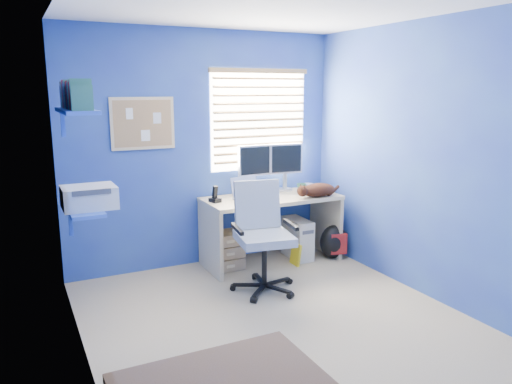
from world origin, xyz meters
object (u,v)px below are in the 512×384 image
cat (318,190)px  office_chair (263,250)px  laptop (251,189)px  tower_pc (297,238)px  desk (271,229)px

cat → office_chair: bearing=-161.6°
laptop → tower_pc: size_ratio=0.73×
cat → tower_pc: size_ratio=0.91×
cat → laptop: bearing=157.2°
laptop → office_chair: bearing=-119.1°
tower_pc → cat: bearing=-57.9°
desk → cat: cat is taller
cat → tower_pc: 0.64m
laptop → cat: (0.71, -0.20, -0.04)m
desk → cat: 0.67m
tower_pc → office_chair: bearing=-138.9°
laptop → cat: bearing=-28.8°
laptop → office_chair: 0.80m
desk → office_chair: 0.77m
desk → office_chair: bearing=-124.2°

